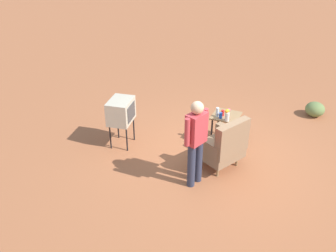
{
  "coord_description": "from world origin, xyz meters",
  "views": [
    {
      "loc": [
        6.14,
        1.72,
        4.29
      ],
      "look_at": [
        0.26,
        -0.91,
        0.65
      ],
      "focal_mm": 40.32,
      "sensor_mm": 36.0,
      "label": 1
    }
  ],
  "objects_px": {
    "armchair": "(222,145)",
    "soda_can_red": "(223,113)",
    "tv_on_stand": "(121,111)",
    "flower_vase": "(227,114)",
    "person_standing": "(196,139)",
    "soda_can_blue": "(221,116)",
    "bottle_short_clear": "(217,112)",
    "side_table": "(226,119)"
  },
  "relations": [
    {
      "from": "flower_vase",
      "to": "soda_can_blue",
      "type": "bearing_deg",
      "value": -109.42
    },
    {
      "from": "tv_on_stand",
      "to": "person_standing",
      "type": "distance_m",
      "value": 1.96
    },
    {
      "from": "bottle_short_clear",
      "to": "flower_vase",
      "type": "relative_size",
      "value": 0.75
    },
    {
      "from": "soda_can_blue",
      "to": "soda_can_red",
      "type": "height_order",
      "value": "same"
    },
    {
      "from": "armchair",
      "to": "soda_can_red",
      "type": "xyz_separation_m",
      "value": [
        -0.91,
        -0.29,
        0.19
      ]
    },
    {
      "from": "armchair",
      "to": "tv_on_stand",
      "type": "xyz_separation_m",
      "value": [
        0.05,
        -2.15,
        0.28
      ]
    },
    {
      "from": "side_table",
      "to": "flower_vase",
      "type": "relative_size",
      "value": 2.35
    },
    {
      "from": "armchair",
      "to": "soda_can_blue",
      "type": "height_order",
      "value": "armchair"
    },
    {
      "from": "armchair",
      "to": "tv_on_stand",
      "type": "bearing_deg",
      "value": -88.55
    },
    {
      "from": "bottle_short_clear",
      "to": "tv_on_stand",
      "type": "bearing_deg",
      "value": -63.69
    },
    {
      "from": "soda_can_red",
      "to": "flower_vase",
      "type": "xyz_separation_m",
      "value": [
        0.18,
        0.15,
        0.09
      ]
    },
    {
      "from": "person_standing",
      "to": "soda_can_blue",
      "type": "xyz_separation_m",
      "value": [
        -1.46,
        0.01,
        -0.25
      ]
    },
    {
      "from": "bottle_short_clear",
      "to": "soda_can_red",
      "type": "distance_m",
      "value": 0.13
    },
    {
      "from": "soda_can_red",
      "to": "flower_vase",
      "type": "height_order",
      "value": "flower_vase"
    },
    {
      "from": "side_table",
      "to": "soda_can_red",
      "type": "xyz_separation_m",
      "value": [
        0.05,
        -0.07,
        0.15
      ]
    },
    {
      "from": "tv_on_stand",
      "to": "person_standing",
      "type": "xyz_separation_m",
      "value": [
        0.62,
        1.85,
        0.16
      ]
    },
    {
      "from": "armchair",
      "to": "side_table",
      "type": "xyz_separation_m",
      "value": [
        -0.96,
        -0.22,
        0.03
      ]
    },
    {
      "from": "person_standing",
      "to": "soda_can_blue",
      "type": "height_order",
      "value": "person_standing"
    },
    {
      "from": "person_standing",
      "to": "flower_vase",
      "type": "bearing_deg",
      "value": 173.68
    },
    {
      "from": "side_table",
      "to": "flower_vase",
      "type": "height_order",
      "value": "flower_vase"
    },
    {
      "from": "side_table",
      "to": "tv_on_stand",
      "type": "xyz_separation_m",
      "value": [
        1.01,
        -1.93,
        0.25
      ]
    },
    {
      "from": "soda_can_red",
      "to": "flower_vase",
      "type": "bearing_deg",
      "value": 38.73
    },
    {
      "from": "person_standing",
      "to": "tv_on_stand",
      "type": "bearing_deg",
      "value": -108.57
    },
    {
      "from": "side_table",
      "to": "soda_can_blue",
      "type": "height_order",
      "value": "soda_can_blue"
    },
    {
      "from": "soda_can_blue",
      "to": "flower_vase",
      "type": "distance_m",
      "value": 0.18
    },
    {
      "from": "armchair",
      "to": "soda_can_blue",
      "type": "bearing_deg",
      "value": -159.62
    },
    {
      "from": "soda_can_red",
      "to": "bottle_short_clear",
      "type": "bearing_deg",
      "value": -44.94
    },
    {
      "from": "person_standing",
      "to": "soda_can_red",
      "type": "relative_size",
      "value": 13.44
    },
    {
      "from": "armchair",
      "to": "soda_can_blue",
      "type": "distance_m",
      "value": 0.85
    },
    {
      "from": "armchair",
      "to": "flower_vase",
      "type": "bearing_deg",
      "value": -169.05
    },
    {
      "from": "soda_can_red",
      "to": "tv_on_stand",
      "type": "bearing_deg",
      "value": -62.58
    },
    {
      "from": "bottle_short_clear",
      "to": "person_standing",
      "type": "bearing_deg",
      "value": 3.06
    },
    {
      "from": "side_table",
      "to": "person_standing",
      "type": "relative_size",
      "value": 0.38
    },
    {
      "from": "tv_on_stand",
      "to": "flower_vase",
      "type": "relative_size",
      "value": 3.89
    },
    {
      "from": "armchair",
      "to": "tv_on_stand",
      "type": "height_order",
      "value": "armchair"
    },
    {
      "from": "armchair",
      "to": "flower_vase",
      "type": "xyz_separation_m",
      "value": [
        -0.73,
        -0.14,
        0.27
      ]
    },
    {
      "from": "person_standing",
      "to": "side_table",
      "type": "bearing_deg",
      "value": 177.41
    },
    {
      "from": "armchair",
      "to": "tv_on_stand",
      "type": "distance_m",
      "value": 2.17
    },
    {
      "from": "person_standing",
      "to": "soda_can_blue",
      "type": "bearing_deg",
      "value": 179.75
    },
    {
      "from": "side_table",
      "to": "tv_on_stand",
      "type": "relative_size",
      "value": 0.6
    },
    {
      "from": "bottle_short_clear",
      "to": "soda_can_red",
      "type": "height_order",
      "value": "bottle_short_clear"
    },
    {
      "from": "side_table",
      "to": "bottle_short_clear",
      "type": "distance_m",
      "value": 0.28
    }
  ]
}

